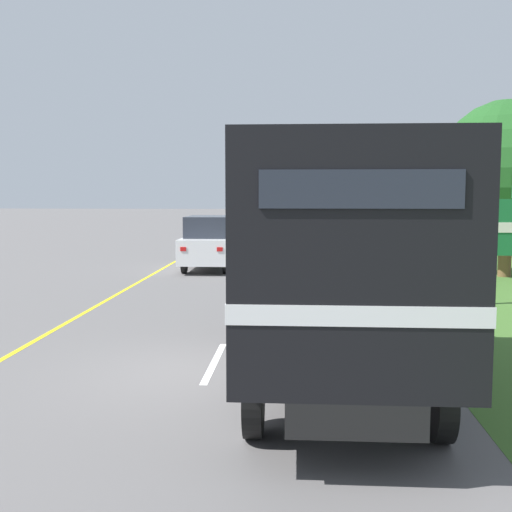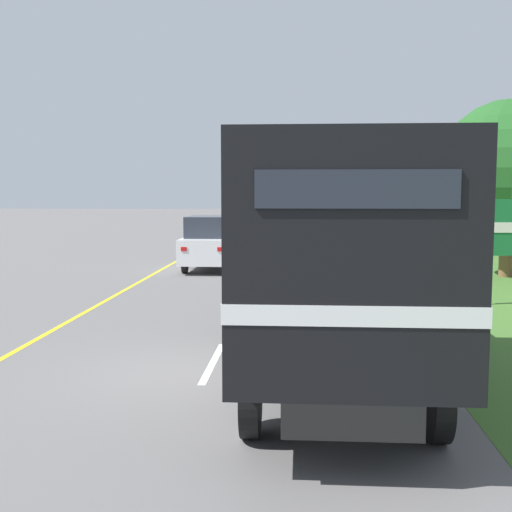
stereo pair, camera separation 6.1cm
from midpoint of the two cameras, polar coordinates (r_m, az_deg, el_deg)
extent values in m
plane|color=#5B5959|center=(10.54, -4.09, -10.22)|extent=(200.00, 200.00, 0.00)
cube|color=yellow|center=(25.53, -7.67, -0.83)|extent=(0.12, 59.68, 0.01)
cube|color=white|center=(11.08, -3.68, -9.40)|extent=(0.12, 2.60, 0.01)
cube|color=white|center=(17.50, -0.80, -3.78)|extent=(0.12, 2.60, 0.01)
cube|color=white|center=(24.01, 0.51, -1.19)|extent=(0.12, 2.60, 0.01)
cube|color=white|center=(30.57, 1.25, 0.29)|extent=(0.12, 2.60, 0.01)
cube|color=white|center=(37.14, 1.74, 1.25)|extent=(0.12, 2.60, 0.01)
cylinder|color=black|center=(13.60, 1.65, -4.41)|extent=(0.22, 1.00, 1.00)
cylinder|color=black|center=(13.69, 10.76, -4.44)|extent=(0.22, 1.00, 1.00)
cylinder|color=black|center=(7.74, -0.21, -12.27)|extent=(0.22, 1.00, 1.00)
cylinder|color=black|center=(7.89, 16.04, -12.14)|extent=(0.22, 1.00, 1.00)
cube|color=black|center=(10.28, 6.96, -6.73)|extent=(1.38, 8.07, 0.36)
cube|color=black|center=(9.02, 7.42, 1.20)|extent=(2.51, 5.97, 2.65)
cube|color=white|center=(9.07, 7.38, -1.73)|extent=(2.53, 5.99, 0.20)
cube|color=#232833|center=(6.01, 9.22, 5.90)|extent=(1.89, 0.03, 0.36)
cube|color=black|center=(13.07, 6.34, 0.94)|extent=(2.41, 2.10, 1.90)
cube|color=#283342|center=(14.11, 6.18, 2.26)|extent=(2.14, 0.03, 0.85)
cylinder|color=black|center=(25.37, -5.27, -0.10)|extent=(0.16, 0.66, 0.66)
cylinder|color=black|center=(25.17, -1.96, -0.13)|extent=(0.16, 0.66, 0.66)
cylinder|color=black|center=(22.93, -6.27, -0.73)|extent=(0.16, 0.66, 0.66)
cylinder|color=black|center=(22.72, -2.60, -0.76)|extent=(0.16, 0.66, 0.66)
cube|color=white|center=(23.99, -4.02, 0.66)|extent=(1.80, 4.01, 0.90)
cube|color=#282D38|center=(23.77, -4.09, 2.63)|extent=(1.55, 2.20, 0.77)
cube|color=red|center=(22.10, -6.36, 0.62)|extent=(0.20, 0.03, 0.14)
cube|color=red|center=(21.91, -3.12, 0.60)|extent=(0.20, 0.03, 0.14)
cylinder|color=#9E9EA3|center=(17.15, 18.65, 0.28)|extent=(0.09, 0.09, 2.71)
cube|color=#196B33|center=(17.27, 20.77, 2.39)|extent=(1.82, 0.06, 1.43)
cube|color=silver|center=(17.24, 20.80, 2.38)|extent=(1.42, 0.02, 0.26)
cylinder|color=brown|center=(23.47, 21.39, 0.40)|extent=(0.44, 0.44, 1.75)
sphere|color=#1E511E|center=(23.40, 21.64, 7.14)|extent=(4.70, 4.70, 4.70)
cylinder|color=#4C3823|center=(32.11, 20.80, 1.66)|extent=(0.30, 0.30, 1.65)
sphere|color=#236023|center=(32.05, 20.96, 6.20)|extent=(4.30, 4.30, 4.30)
cylinder|color=brown|center=(38.26, 18.38, 2.82)|extent=(0.44, 0.44, 2.30)
sphere|color=#1E511E|center=(38.23, 18.51, 6.79)|extent=(3.76, 3.76, 3.76)
camera|label=1|loc=(0.03, -89.90, 0.01)|focal=45.00mm
camera|label=2|loc=(0.03, 90.10, -0.01)|focal=45.00mm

